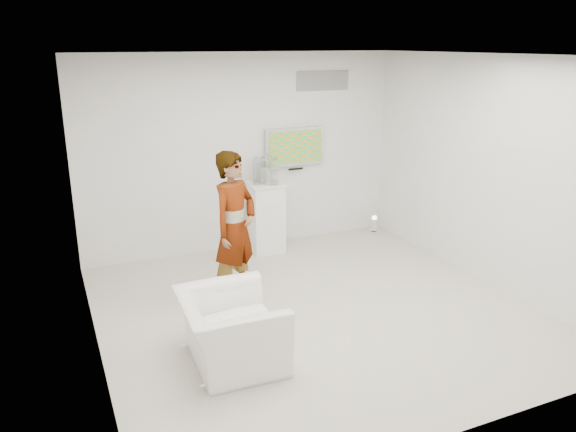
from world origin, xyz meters
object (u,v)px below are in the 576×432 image
object	(u,v)px
tv	(295,147)
floor_uplight	(374,225)
person	(235,228)
armchair	(231,330)
pedestal	(266,217)

from	to	relation	value
tv	floor_uplight	size ratio (longest dim) A/B	3.23
person	armchair	distance (m)	1.58
person	armchair	world-z (taller)	person
floor_uplight	person	bearing A→B (deg)	-153.88
tv	pedestal	size ratio (longest dim) A/B	0.92
tv	floor_uplight	world-z (taller)	tv
person	pedestal	size ratio (longest dim) A/B	1.74
armchair	pedestal	size ratio (longest dim) A/B	1.01
floor_uplight	pedestal	bearing A→B (deg)	179.13
pedestal	floor_uplight	size ratio (longest dim) A/B	3.53
person	armchair	size ratio (longest dim) A/B	1.73
floor_uplight	armchair	bearing A→B (deg)	-141.04
tv	person	world-z (taller)	person
pedestal	armchair	bearing A→B (deg)	-118.24
pedestal	tv	bearing A→B (deg)	24.84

